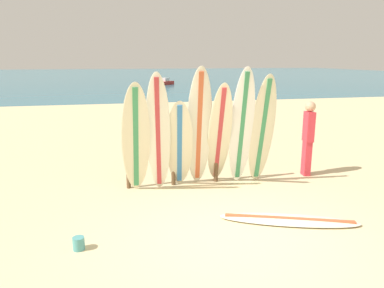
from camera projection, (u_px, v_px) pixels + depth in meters
name	position (u px, v px, depth m)	size (l,w,h in m)	color
ground_plane	(235.00, 239.00, 5.56)	(120.00, 120.00, 0.00)	beige
ocean_water	(120.00, 75.00, 60.61)	(120.00, 80.00, 0.01)	teal
surfboard_rack	(195.00, 154.00, 7.93)	(3.03, 0.09, 1.07)	brown
surfboard_leaning_far_left	(136.00, 139.00, 7.12)	(0.57, 0.82, 2.32)	beige
surfboard_leaning_left	(158.00, 134.00, 7.23)	(0.60, 0.74, 2.50)	silver
surfboard_leaning_center_left	(180.00, 145.00, 7.50)	(0.67, 0.87, 1.94)	beige
surfboard_leaning_center	(199.00, 128.00, 7.54)	(0.63, 0.88, 2.60)	silver
surfboard_leaning_center_right	(219.00, 135.00, 7.61)	(0.65, 1.21, 2.29)	beige
surfboard_leaning_right	(242.00, 128.00, 7.64)	(0.57, 0.74, 2.59)	white
surfboard_leaning_far_right	(262.00, 130.00, 7.74)	(0.55, 0.66, 2.44)	beige
surfboard_lying_on_sand	(289.00, 220.00, 6.15)	(2.38, 1.29, 0.08)	silver
beachgoer_standing	(308.00, 135.00, 8.42)	(0.24, 0.30, 1.77)	#D8333F
small_boat_offshore	(165.00, 82.00, 38.76)	(2.19, 2.30, 0.71)	#B22D28
sand_bucket	(79.00, 243.00, 5.25)	(0.17, 0.17, 0.19)	teal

